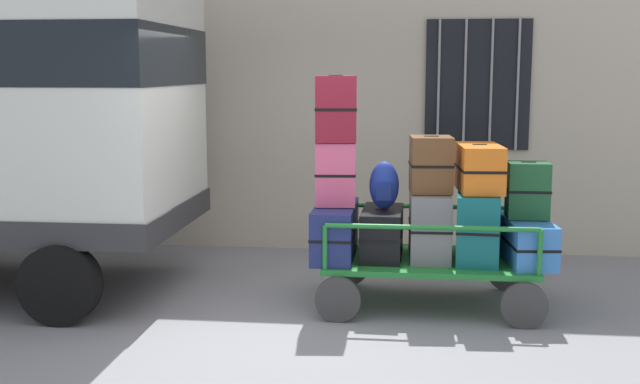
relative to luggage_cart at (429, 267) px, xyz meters
The scene contains 15 objects.
ground_plane 1.31m from the luggage_cart, 153.15° to the right, with size 40.00×40.00×0.00m, color gray.
building_wall 3.37m from the luggage_cart, 115.40° to the left, with size 12.00×0.38×5.00m.
luggage_cart is the anchor object (origin of this frame).
cart_railing 0.42m from the luggage_cart, 26.57° to the left, with size 1.87×1.11×0.41m.
suitcase_left_bottom 0.93m from the luggage_cart, behind, with size 0.38×1.03×0.49m.
suitcase_left_middle 1.22m from the luggage_cart, behind, with size 0.40×0.41×0.59m.
suitcase_left_top 1.70m from the luggage_cart, behind, with size 0.42×0.47×0.60m.
suitcase_midleft_bottom 0.53m from the luggage_cart, behind, with size 0.39×0.80×0.45m.
suitcase_center_bottom 0.39m from the luggage_cart, 90.00° to the left, with size 0.39×0.73×0.62m.
suitcase_center_middle 0.96m from the luggage_cart, 90.00° to the right, with size 0.41×0.45×0.51m.
suitcase_midright_bottom 0.59m from the luggage_cart, ahead, with size 0.44×0.88×0.63m.
suitcase_midright_middle 1.02m from the luggage_cart, ahead, with size 0.43×0.76×0.42m.
suitcase_right_bottom 0.91m from the luggage_cart, ahead, with size 0.46×0.95×0.40m.
suitcase_right_middle 1.14m from the luggage_cart, ahead, with size 0.38×0.32×0.51m.
backpack 0.86m from the luggage_cart, behind, with size 0.27×0.22×0.44m.
Camera 1 is at (0.93, -6.61, 2.16)m, focal length 44.26 mm.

